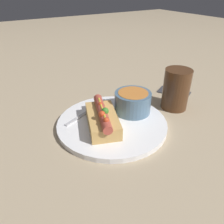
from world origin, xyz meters
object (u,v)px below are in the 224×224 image
object	(u,v)px
hot_dog	(102,119)
spoon	(96,106)
drinking_glass	(176,89)
soup_bowl	(133,101)

from	to	relation	value
hot_dog	spoon	bearing A→B (deg)	-178.24
hot_dog	spoon	xyz separation A→B (m)	(-0.09, 0.03, -0.02)
hot_dog	drinking_glass	world-z (taller)	drinking_glass
hot_dog	soup_bowl	world-z (taller)	hot_dog
soup_bowl	drinking_glass	bearing A→B (deg)	77.92
soup_bowl	drinking_glass	world-z (taller)	drinking_glass
soup_bowl	spoon	bearing A→B (deg)	-134.63
spoon	soup_bowl	bearing A→B (deg)	-66.53
spoon	drinking_glass	bearing A→B (deg)	-48.11
hot_dog	drinking_glass	xyz separation A→B (m)	(0.01, 0.24, 0.02)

